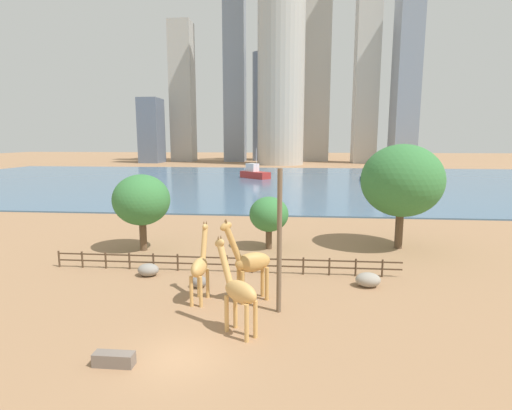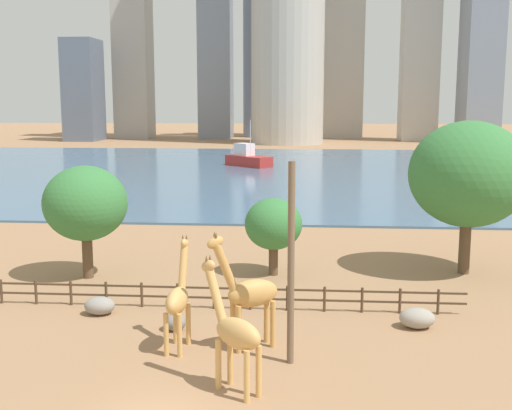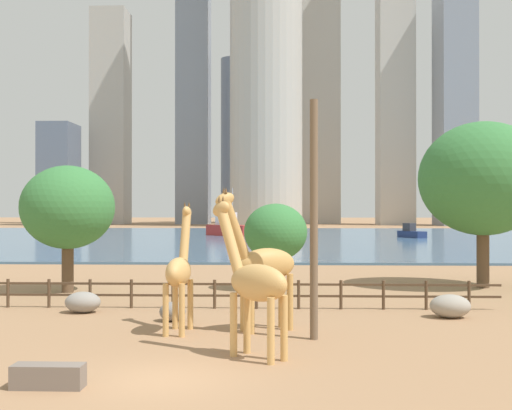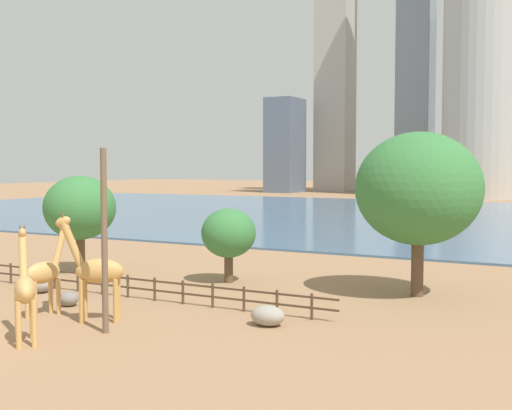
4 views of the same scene
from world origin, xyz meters
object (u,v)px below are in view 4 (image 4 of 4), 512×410
Objects in this scene: giraffe_tall at (45,272)px; tree_left_large at (418,189)px; boulder_small at (69,299)px; utility_pole at (104,241)px; giraffe_companion at (96,271)px; boat_sailboat at (392,204)px; boulder_by_pole at (39,285)px; tree_right_tall at (80,208)px; tree_center_broad at (229,234)px; boulder_near_fence at (268,316)px; giraffe_young at (25,289)px.

tree_left_large reaches higher than giraffe_tall.
utility_pole is at bearing -31.49° from boulder_small.
giraffe_companion is 0.65× the size of boat_sailboat.
tree_left_large reaches higher than boat_sailboat.
boulder_by_pole is 22.96m from tree_left_large.
tree_right_tall is (-12.58, 11.86, 0.40)m from utility_pole.
tree_center_broad is (3.47, 12.24, 0.95)m from giraffe_tall.
boulder_near_fence is at bearing 37.74° from utility_pole.
tree_right_tall reaches higher than tree_center_broad.
boat_sailboat is (-8.89, 77.52, -2.72)m from utility_pole.
tree_left_large is at bearing -161.93° from giraffe_companion.
boulder_small is 0.22× the size of tree_center_broad.
boulder_near_fence is 0.35× the size of tree_center_broad.
boulder_near_fence is 11.42m from boulder_small.
boat_sailboat is (3.69, 65.65, -3.12)m from tree_right_tall.
boat_sailboat is (-7.49, 64.13, -1.74)m from tree_center_broad.
boulder_small is 0.13× the size of boat_sailboat.
giraffe_tall is 2.86× the size of boulder_near_fence.
giraffe_companion is 1.11× the size of tree_center_broad.
tree_center_broad is (-11.81, -1.31, -3.03)m from tree_left_large.
giraffe_companion reaches higher than boulder_small.
tree_center_broad is 0.70× the size of tree_right_tall.
utility_pole is (1.96, 2.79, 1.85)m from giraffe_young.
giraffe_companion is 8.54m from boulder_near_fence.
giraffe_tall is at bearing 166.76° from utility_pole.
tree_right_tall is (-7.72, 10.72, 2.33)m from giraffe_tall.
giraffe_companion is 4.24m from giraffe_young.
boulder_small is at bearing -50.16° from tree_right_tall.
giraffe_young is at bearing -43.18° from boat_sailboat.
giraffe_tall is 4.56× the size of boulder_small.
boulder_near_fence is at bearing -2.65° from boulder_by_pole.
giraffe_young is 4.70× the size of boulder_small.
tree_left_large is 23.23m from tree_right_tall.
tree_left_large is (12.24, 13.26, 3.73)m from giraffe_companion.
utility_pole reaches higher than giraffe_young.
tree_left_large reaches higher than boulder_near_fence.
utility_pole is 7.45m from boulder_small.
tree_left_large is at bearing 65.91° from boulder_near_fence.
giraffe_companion is at bearing -92.06° from tree_center_broad.
tree_right_tall is (-22.99, -2.83, -1.64)m from tree_left_large.
giraffe_companion is (3.04, 0.30, 0.25)m from giraffe_tall.
utility_pole is at bearing -41.57° from boat_sailboat.
utility_pole is 13.50m from tree_center_broad.
giraffe_companion is at bearing -42.80° from boat_sailboat.
tree_right_tall is at bearing 39.84° from giraffe_tall.
tree_center_broad is 64.59m from boat_sailboat.
giraffe_tall is 6.61m from boulder_by_pole.
boulder_by_pole is at bearing 151.53° from utility_pole.
boulder_by_pole is 8.27m from tree_right_tall.
boulder_near_fence is 12.50m from tree_left_large.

